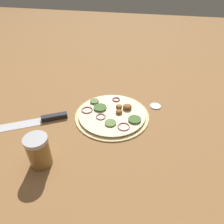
{
  "coord_description": "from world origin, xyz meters",
  "views": [
    {
      "loc": [
        -0.61,
        -0.12,
        0.5
      ],
      "look_at": [
        0.0,
        0.0,
        0.02
      ],
      "focal_mm": 35.0,
      "sensor_mm": 36.0,
      "label": 1
    }
  ],
  "objects_px": {
    "knife": "(39,120)",
    "loose_cap": "(156,106)",
    "spice_jar": "(39,151)",
    "pizza": "(112,114)"
  },
  "relations": [
    {
      "from": "knife",
      "to": "spice_jar",
      "type": "height_order",
      "value": "spice_jar"
    },
    {
      "from": "pizza",
      "to": "spice_jar",
      "type": "bearing_deg",
      "value": 147.7
    },
    {
      "from": "spice_jar",
      "to": "pizza",
      "type": "bearing_deg",
      "value": -32.3
    },
    {
      "from": "pizza",
      "to": "loose_cap",
      "type": "relative_size",
      "value": 6.42
    },
    {
      "from": "loose_cap",
      "to": "spice_jar",
      "type": "bearing_deg",
      "value": 137.36
    },
    {
      "from": "knife",
      "to": "loose_cap",
      "type": "bearing_deg",
      "value": 175.15
    },
    {
      "from": "knife",
      "to": "loose_cap",
      "type": "relative_size",
      "value": 6.36
    },
    {
      "from": "spice_jar",
      "to": "loose_cap",
      "type": "relative_size",
      "value": 2.34
    },
    {
      "from": "knife",
      "to": "spice_jar",
      "type": "bearing_deg",
      "value": 90.14
    },
    {
      "from": "knife",
      "to": "spice_jar",
      "type": "distance_m",
      "value": 0.2
    }
  ]
}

